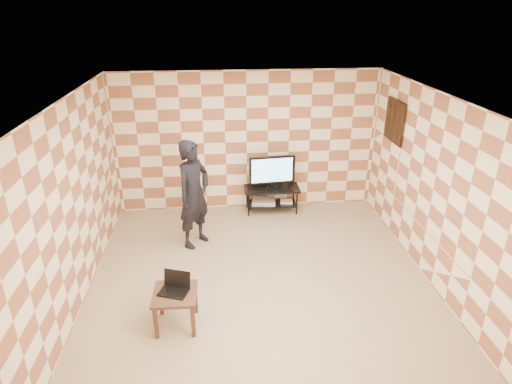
% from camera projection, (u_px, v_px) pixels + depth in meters
% --- Properties ---
extents(floor, '(5.00, 5.00, 0.00)m').
position_uv_depth(floor, '(260.00, 277.00, 6.47)').
color(floor, tan).
rests_on(floor, ground).
extents(wall_back, '(5.00, 0.02, 2.70)m').
position_uv_depth(wall_back, '(247.00, 142.00, 8.18)').
color(wall_back, '#FFEFC4').
rests_on(wall_back, ground).
extents(wall_front, '(5.00, 0.02, 2.70)m').
position_uv_depth(wall_front, '(290.00, 319.00, 3.64)').
color(wall_front, '#FFEFC4').
rests_on(wall_front, ground).
extents(wall_left, '(0.02, 5.00, 2.70)m').
position_uv_depth(wall_left, '(74.00, 204.00, 5.70)').
color(wall_left, '#FFEFC4').
rests_on(wall_left, ground).
extents(wall_right, '(0.02, 5.00, 2.70)m').
position_uv_depth(wall_right, '(433.00, 190.00, 6.13)').
color(wall_right, '#FFEFC4').
rests_on(wall_right, ground).
extents(ceiling, '(5.00, 5.00, 0.02)m').
position_uv_depth(ceiling, '(260.00, 99.00, 5.36)').
color(ceiling, white).
rests_on(ceiling, wall_back).
extents(wall_art, '(0.04, 0.72, 0.72)m').
position_uv_depth(wall_art, '(395.00, 121.00, 7.29)').
color(wall_art, black).
rests_on(wall_art, wall_right).
extents(tv_stand, '(1.07, 0.48, 0.50)m').
position_uv_depth(tv_stand, '(272.00, 194.00, 8.37)').
color(tv_stand, black).
rests_on(tv_stand, floor).
extents(tv, '(0.89, 0.19, 0.65)m').
position_uv_depth(tv, '(272.00, 171.00, 8.16)').
color(tv, black).
rests_on(tv, tv_stand).
extents(dvd_player, '(0.49, 0.38, 0.08)m').
position_uv_depth(dvd_player, '(264.00, 201.00, 8.42)').
color(dvd_player, '#B5B5B8').
rests_on(dvd_player, tv_stand).
extents(game_console, '(0.26, 0.20, 0.05)m').
position_uv_depth(game_console, '(286.00, 201.00, 8.45)').
color(game_console, silver).
rests_on(game_console, tv_stand).
extents(side_table, '(0.56, 0.56, 0.50)m').
position_uv_depth(side_table, '(175.00, 299.00, 5.36)').
color(side_table, '#341E13').
rests_on(side_table, floor).
extents(laptop, '(0.42, 0.38, 0.24)m').
position_uv_depth(laptop, '(175.00, 287.00, 5.35)').
color(laptop, black).
rests_on(laptop, side_table).
extents(person, '(0.77, 0.80, 1.84)m').
position_uv_depth(person, '(194.00, 194.00, 7.01)').
color(person, black).
rests_on(person, floor).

